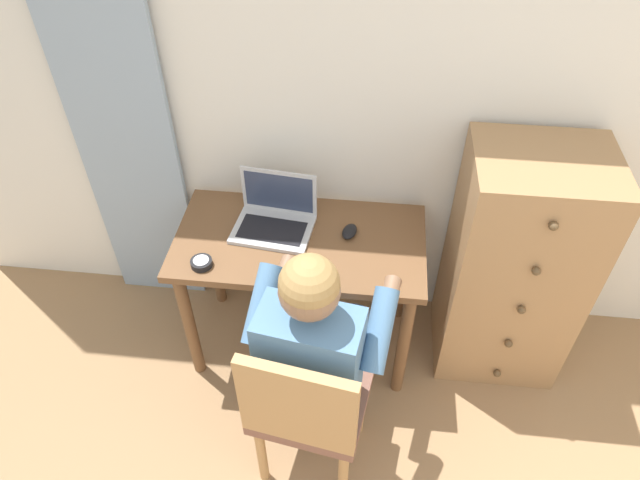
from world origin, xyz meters
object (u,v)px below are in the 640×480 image
desk (300,258)px  laptop (275,216)px  desk_clock (201,263)px  computer_mouse (350,232)px  person_seated (319,338)px  dresser (513,267)px  chair (307,406)px

desk → laptop: 0.22m
desk_clock → laptop: bearing=46.7°
laptop → computer_mouse: bearing=-4.0°
person_seated → computer_mouse: bearing=82.3°
desk → desk_clock: bearing=-152.3°
laptop → computer_mouse: size_ratio=3.65×
desk → dresser: dresser is taller
dresser → computer_mouse: bearing=-179.1°
laptop → dresser: bearing=-0.6°
desk → laptop: laptop is taller
desk → dresser: size_ratio=0.93×
desk → chair: bearing=-80.4°
computer_mouse → person_seated: bearing=-84.3°
desk → dresser: (0.95, 0.07, -0.02)m
dresser → person_seated: 0.99m
computer_mouse → desk_clock: bearing=-143.4°
person_seated → computer_mouse: size_ratio=12.07×
chair → desk_clock: (-0.49, 0.47, 0.24)m
chair → person_seated: 0.26m
computer_mouse → desk_clock: (-0.59, -0.26, -0.00)m
dresser → computer_mouse: dresser is taller
dresser → computer_mouse: (-0.74, -0.01, 0.15)m
laptop → desk: bearing=-33.2°
computer_mouse → chair: bearing=-84.4°
desk → laptop: (-0.12, 0.08, 0.17)m
chair → computer_mouse: size_ratio=8.89×
desk → chair: chair is taller
desk_clock → dresser: bearing=11.3°
dresser → chair: dresser is taller
dresser → desk: bearing=-176.0°
dresser → chair: bearing=-138.7°
chair → dresser: bearing=41.3°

